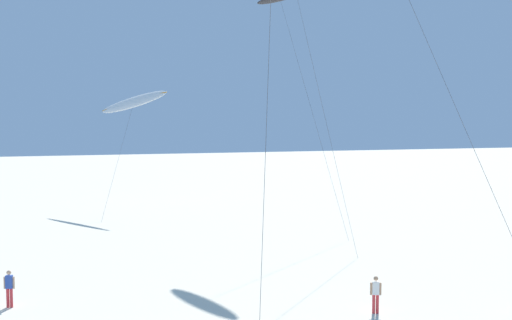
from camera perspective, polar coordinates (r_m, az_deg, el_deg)
flying_kite_1 at (r=60.34m, az=-11.98°, el=5.60°), size 7.23×12.85×12.17m
person_foreground_walker at (r=29.67m, az=-23.14°, el=-11.44°), size 0.49×0.28×1.75m
person_near_left at (r=27.15m, az=11.71°, el=-12.71°), size 0.48×0.30×1.70m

